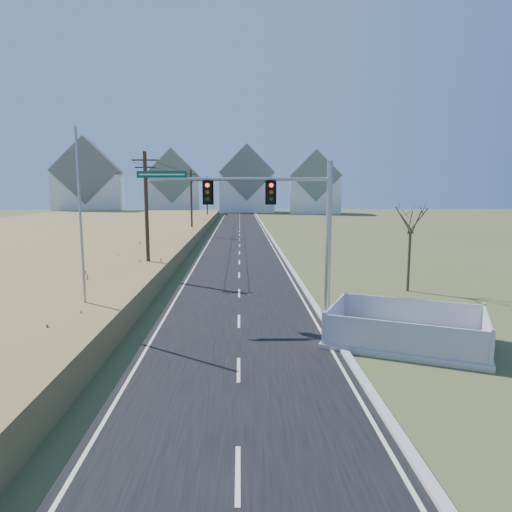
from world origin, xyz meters
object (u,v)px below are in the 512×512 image
Objects in this scene: flagpole at (82,252)px; bare_tree at (411,218)px; traffic_signal_mast at (291,223)px; open_sign at (436,341)px; fence_enclosure at (406,337)px.

bare_tree is at bearing 22.83° from flagpole.
traffic_signal_mast reaches higher than bare_tree.
flagpole reaches higher than open_sign.
bare_tree is at bearing 93.77° from fence_enclosure.
fence_enclosure is at bearing 144.11° from open_sign.
fence_enclosure reaches higher than open_sign.
traffic_signal_mast reaches higher than open_sign.
flagpole is at bearing 167.63° from open_sign.
flagpole is at bearing -165.02° from fence_enclosure.
fence_enclosure is at bearing -9.44° from flagpole.
bare_tree is (2.68, 10.47, 4.35)m from open_sign.
traffic_signal_mast is at bearing 135.69° from open_sign.
open_sign is at bearing -104.37° from bare_tree.
fence_enclosure is 14.58m from flagpole.
traffic_signal_mast is 9.71m from bare_tree.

